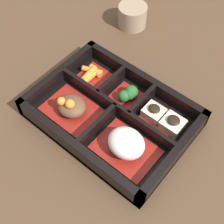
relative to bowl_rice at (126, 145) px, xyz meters
The scene contains 9 objects.
ground_plane 0.08m from the bowl_rice, 31.67° to the right, with size 3.00×3.00×0.00m, color #4C3523.
bento_base 0.08m from the bowl_rice, 31.67° to the right, with size 0.30×0.22×0.01m.
bento_rim 0.08m from the bowl_rice, 33.30° to the right, with size 0.30×0.22×0.04m.
bowl_rice is the anchor object (origin of this frame).
bowl_stew 0.13m from the bowl_rice, ahead, with size 0.11×0.08×0.05m.
bowl_tofu 0.09m from the bowl_rice, 100.87° to the right, with size 0.08×0.06×0.03m.
bowl_greens 0.12m from the bowl_rice, 53.66° to the right, with size 0.06×0.06×0.03m.
bowl_carrots 0.19m from the bowl_rice, 29.69° to the right, with size 0.07×0.06×0.02m.
tea_cup 0.36m from the bowl_rice, 54.13° to the right, with size 0.07×0.07×0.05m.
Camera 1 is at (-0.22, 0.26, 0.51)m, focal length 50.00 mm.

